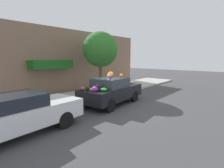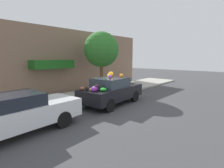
{
  "view_description": "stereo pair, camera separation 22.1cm",
  "coord_description": "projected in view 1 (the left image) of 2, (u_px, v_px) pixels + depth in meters",
  "views": [
    {
      "loc": [
        -7.43,
        -6.15,
        2.61
      ],
      "look_at": [
        0.0,
        0.0,
        1.15
      ],
      "focal_mm": 28.0,
      "sensor_mm": 36.0,
      "label": 1
    },
    {
      "loc": [
        -7.28,
        -6.32,
        2.61
      ],
      "look_at": [
        0.0,
        0.0,
        1.15
      ],
      "focal_mm": 28.0,
      "sensor_mm": 36.0,
      "label": 2
    }
  ],
  "objects": [
    {
      "name": "fire_hydrant",
      "position": [
        95.0,
        92.0,
        11.11
      ],
      "size": [
        0.2,
        0.2,
        0.7
      ],
      "color": "red",
      "rests_on": "sidewalk_curb"
    },
    {
      "name": "sidewalk_curb",
      "position": [
        81.0,
        96.0,
        11.62
      ],
      "size": [
        24.0,
        3.2,
        0.13
      ],
      "color": "#B2ADA3",
      "rests_on": "ground"
    },
    {
      "name": "street_tree",
      "position": [
        100.0,
        50.0,
        12.65
      ],
      "size": [
        2.55,
        2.55,
        4.34
      ],
      "color": "brown",
      "rests_on": "sidewalk_curb"
    },
    {
      "name": "ground_plane",
      "position": [
        112.0,
        104.0,
        9.93
      ],
      "size": [
        60.0,
        60.0,
        0.0
      ],
      "primitive_type": "plane",
      "color": "#424244"
    },
    {
      "name": "building_facade",
      "position": [
        59.0,
        61.0,
        12.64
      ],
      "size": [
        18.0,
        1.2,
        4.72
      ],
      "color": "#846651",
      "rests_on": "ground"
    },
    {
      "name": "parked_car_plain",
      "position": [
        15.0,
        114.0,
        5.79
      ],
      "size": [
        4.53,
        1.81,
        1.42
      ],
      "rotation": [
        0.0,
        0.0,
        0.03
      ],
      "color": "silver",
      "rests_on": "ground"
    },
    {
      "name": "art_car",
      "position": [
        111.0,
        90.0,
        9.76
      ],
      "size": [
        4.13,
        2.01,
        1.82
      ],
      "rotation": [
        0.0,
        0.0,
        0.08
      ],
      "color": "black",
      "rests_on": "ground"
    }
  ]
}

